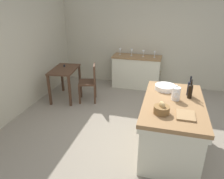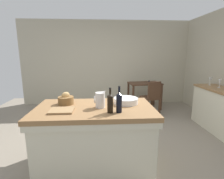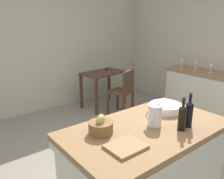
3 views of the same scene
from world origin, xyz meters
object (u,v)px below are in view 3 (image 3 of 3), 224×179
cutting_board (126,147)px  wine_bottle_amber (182,117)px  wine_glass_right (182,62)px  wine_glass_middle (196,64)px  bread_basket (101,127)px  pitcher (155,115)px  side_cabinet (199,93)px  wine_glass_left (211,67)px  wash_bowl (165,107)px  wooden_chair (123,91)px  wine_bottle_dark (189,113)px  island_table (145,163)px  writing_desk (103,78)px

cutting_board → wine_bottle_amber: 0.62m
wine_bottle_amber → wine_glass_right: bearing=35.4°
wine_glass_middle → bread_basket: bearing=-162.2°
pitcher → bread_basket: (-0.49, 0.19, -0.04)m
pitcher → bread_basket: size_ratio=1.13×
side_cabinet → wine_glass_left: bearing=-91.8°
pitcher → wash_bowl: pitcher is taller
wash_bowl → side_cabinet: bearing=21.4°
wooden_chair → wine_bottle_dark: wine_bottle_dark is taller
pitcher → wine_glass_left: bearing=18.5°
wash_bowl → bread_basket: bread_basket is taller
pitcher → wash_bowl: 0.42m
wine_bottle_amber → wine_glass_left: wine_bottle_amber is taller
island_table → side_cabinet: (2.55, 0.97, -0.02)m
wine_bottle_amber → wine_glass_middle: bearing=29.9°
side_cabinet → wash_bowl: wash_bowl is taller
island_table → writing_desk: (1.35, 2.55, 0.17)m
wooden_chair → wash_bowl: wash_bowl is taller
side_cabinet → wine_glass_left: (-0.01, -0.17, 0.56)m
wine_glass_left → wooden_chair: bearing=136.9°
side_cabinet → cutting_board: (-2.96, -1.13, 0.44)m
island_table → wine_bottle_dark: wine_bottle_dark is taller
bread_basket → wine_glass_middle: (2.99, 0.96, 0.08)m
wine_bottle_dark → wine_bottle_amber: bearing=-177.5°
wash_bowl → wine_glass_left: wine_glass_left is taller
writing_desk → wine_bottle_dark: (-1.04, -2.78, 0.36)m
side_cabinet → wooden_chair: bearing=141.6°
writing_desk → wine_bottle_amber: 3.03m
island_table → side_cabinet: side_cabinet is taller
writing_desk → wine_glass_right: bearing=-41.9°
wash_bowl → wine_bottle_amber: (-0.25, -0.39, 0.09)m
wine_bottle_amber → wine_glass_right: size_ratio=1.76×
wine_bottle_amber → wine_glass_right: (2.37, 1.68, 0.01)m
wooden_chair → wine_glass_right: wine_glass_right is taller
wine_glass_middle → writing_desk: bearing=130.7°
wash_bowl → cutting_board: size_ratio=1.21×
pitcher → wine_glass_right: bearing=30.5°
side_cabinet → writing_desk: bearing=127.4°
wooden_chair → wine_glass_middle: 1.53m
bread_basket → wine_bottle_dark: wine_bottle_dark is taller
wooden_chair → pitcher: pitcher is taller
cutting_board → island_table: bearing=20.7°
pitcher → wine_glass_left: size_ratio=1.44×
wooden_chair → cutting_board: size_ratio=3.14×
side_cabinet → wine_bottle_amber: size_ratio=4.25×
island_table → cutting_board: bearing=-159.3°
cutting_board → wash_bowl: bearing=19.5°
wine_glass_right → wine_glass_middle: bearing=-90.2°
pitcher → wine_glass_middle: pitcher is taller
wooden_chair → wine_glass_middle: size_ratio=4.93×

